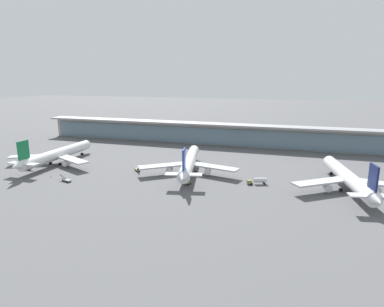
% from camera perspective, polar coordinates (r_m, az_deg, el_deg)
% --- Properties ---
extents(ground_plane, '(1200.00, 1200.00, 0.00)m').
position_cam_1_polar(ground_plane, '(158.66, -1.84, -4.05)').
color(ground_plane, '#515154').
extents(airliner_left_stand, '(49.37, 64.11, 17.09)m').
position_cam_1_polar(airliner_left_stand, '(195.13, -22.28, -0.16)').
color(airliner_left_stand, white).
rests_on(airliner_left_stand, ground).
extents(airliner_centre_stand, '(48.21, 63.64, 17.09)m').
position_cam_1_polar(airliner_centre_stand, '(163.84, -0.47, -1.54)').
color(airliner_centre_stand, white).
rests_on(airliner_centre_stand, ground).
extents(airliner_right_stand, '(48.44, 63.82, 17.09)m').
position_cam_1_polar(airliner_right_stand, '(153.28, 25.31, -3.84)').
color(airliner_right_stand, white).
rests_on(airliner_right_stand, ground).
extents(service_truck_near_nose_olive, '(5.36, 6.12, 2.70)m').
position_cam_1_polar(service_truck_near_nose_olive, '(170.73, -9.36, -2.71)').
color(service_truck_near_nose_olive, olive).
rests_on(service_truck_near_nose_olive, ground).
extents(service_truck_under_wing_olive, '(8.86, 5.00, 2.95)m').
position_cam_1_polar(service_truck_under_wing_olive, '(150.47, 11.21, -4.57)').
color(service_truck_under_wing_olive, olive).
rests_on(service_truck_under_wing_olive, ground).
extents(service_truck_mid_apron_grey, '(6.86, 3.60, 2.70)m').
position_cam_1_polar(service_truck_mid_apron_grey, '(189.49, -26.54, -2.36)').
color(service_truck_mid_apron_grey, gray).
rests_on(service_truck_mid_apron_grey, ground).
extents(service_truck_by_tail_grey, '(6.90, 3.32, 2.70)m').
position_cam_1_polar(service_truck_by_tail_grey, '(162.00, -20.81, -4.26)').
color(service_truck_by_tail_grey, gray).
rests_on(service_truck_by_tail_grey, ground).
extents(service_truck_on_taxiway_olive, '(2.63, 3.29, 2.05)m').
position_cam_1_polar(service_truck_on_taxiway_olive, '(147.24, -0.74, -5.05)').
color(service_truck_on_taxiway_olive, olive).
rests_on(service_truck_on_taxiway_olive, ground).
extents(service_truck_at_far_stand_blue, '(3.08, 2.11, 2.05)m').
position_cam_1_polar(service_truck_at_far_stand_blue, '(145.84, 28.37, -6.84)').
color(service_truck_at_far_stand_blue, '#234C9E').
rests_on(service_truck_at_far_stand_blue, ground).
extents(terminal_building, '(273.19, 12.80, 15.20)m').
position_cam_1_polar(terminal_building, '(233.58, 4.87, 3.41)').
color(terminal_building, '#9E998E').
rests_on(terminal_building, ground).
extents(safety_cone_bravo, '(0.62, 0.62, 0.70)m').
position_cam_1_polar(safety_cone_bravo, '(171.68, -23.13, -3.68)').
color(safety_cone_bravo, orange).
rests_on(safety_cone_bravo, ground).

